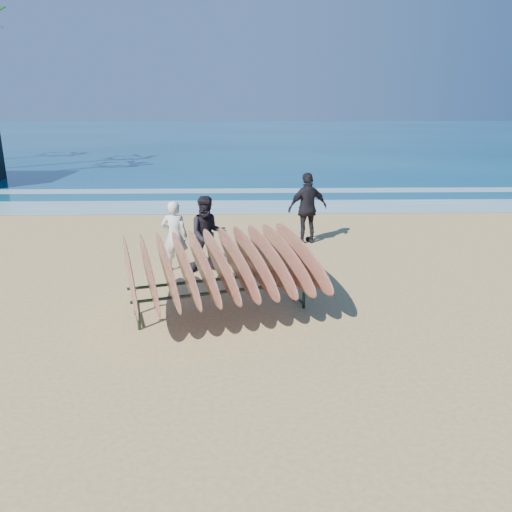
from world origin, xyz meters
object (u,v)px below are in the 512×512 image
object	(u,v)px
surfboard_rack	(220,264)
person_dark_a	(208,234)
person_white	(175,236)
person_dark_b	(308,208)

from	to	relation	value
surfboard_rack	person_dark_a	world-z (taller)	person_dark_a
surfboard_rack	person_white	bearing A→B (deg)	98.54
person_white	person_dark_a	world-z (taller)	person_dark_a
person_white	surfboard_rack	bearing A→B (deg)	119.91
surfboard_rack	person_dark_a	size ratio (longest dim) A/B	2.27
surfboard_rack	person_dark_b	size ratio (longest dim) A/B	2.04
person_dark_a	person_dark_b	xyz separation A→B (m)	(2.49, 2.31, 0.10)
surfboard_rack	person_dark_a	distance (m)	2.31
surfboard_rack	person_dark_a	bearing A→B (deg)	82.64
surfboard_rack	person_white	size ratio (longest dim) A/B	2.43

